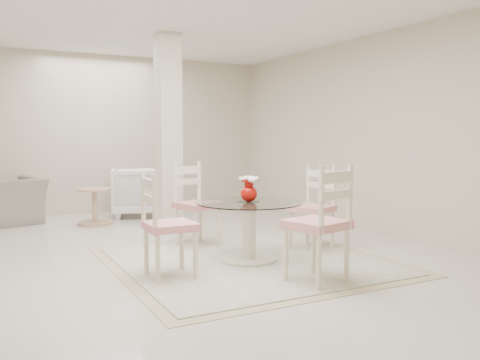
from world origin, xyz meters
name	(u,v)px	position (x,y,z in m)	size (l,w,h in m)	color
ground	(167,254)	(0.00, 0.00, 0.00)	(7.00, 7.00, 0.00)	beige
room_shell	(164,87)	(0.00, 0.00, 1.86)	(6.02, 7.02, 2.71)	beige
column	(169,134)	(0.50, 1.30, 1.35)	(0.30, 0.30, 2.70)	beige
area_rug	(249,261)	(0.65, -0.74, 0.01)	(2.76, 2.76, 0.02)	tan
dining_table	(249,231)	(0.65, -0.74, 0.32)	(1.11, 1.11, 0.64)	beige
red_vase	(249,188)	(0.65, -0.74, 0.78)	(0.21, 0.19, 0.27)	#A30A05
dining_chair_east	(315,201)	(1.64, -0.53, 0.56)	(0.56, 0.56, 1.07)	#F2E4C7
dining_chair_north	(194,198)	(0.44, 0.26, 0.58)	(0.55, 0.55, 1.11)	#F3E7C8
dining_chair_west	(163,218)	(-0.35, -0.92, 0.57)	(0.44, 0.44, 1.09)	#F2E4C7
dining_chair_south	(323,215)	(0.85, -1.74, 0.62)	(0.57, 0.57, 1.18)	#F5E9C9
recliner_taupe	(2,201)	(-1.54, 2.94, 0.35)	(1.08, 0.95, 0.70)	gray
armchair_white	(139,191)	(0.52, 2.83, 0.40)	(0.86, 0.89, 0.81)	white
side_table	(95,208)	(-0.31, 2.32, 0.25)	(0.52, 0.52, 0.54)	tan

